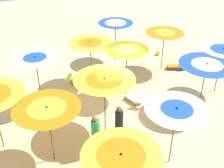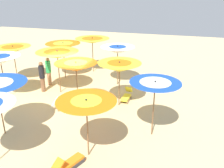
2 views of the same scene
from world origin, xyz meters
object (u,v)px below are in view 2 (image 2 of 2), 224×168
at_px(beach_umbrella_9, 13,49).
at_px(lounger_2, 70,163).
at_px(lounger_3, 3,80).
at_px(beach_umbrella_1, 86,106).
at_px(beachgoer_1, 49,71).
at_px(beach_umbrella_2, 155,87).
at_px(beachgoer_0, 42,76).
at_px(lounger_0, 126,96).
at_px(beach_umbrella_6, 0,60).
at_px(beach_umbrella_7, 57,55).
at_px(lounger_1, 64,106).
at_px(beach_umbrella_4, 76,67).
at_px(beach_umbrella_10, 63,46).
at_px(beach_umbrella_11, 92,41).
at_px(beach_umbrella_8, 118,50).
at_px(beach_umbrella_5, 119,67).

distance_m(beach_umbrella_9, lounger_2, 9.26).
height_order(lounger_2, lounger_3, lounger_2).
distance_m(beach_umbrella_1, beachgoer_1, 7.16).
height_order(beach_umbrella_2, beachgoer_0, beach_umbrella_2).
bearing_deg(lounger_0, beachgoer_1, -95.93).
height_order(beach_umbrella_1, lounger_0, beach_umbrella_1).
xyz_separation_m(beach_umbrella_6, lounger_2, (5.53, -4.04, -1.88)).
distance_m(beach_umbrella_7, lounger_1, 2.93).
relative_size(beach_umbrella_4, beach_umbrella_10, 1.07).
bearing_deg(beach_umbrella_10, beach_umbrella_1, -58.58).
distance_m(lounger_0, lounger_2, 5.51).
bearing_deg(beach_umbrella_11, beach_umbrella_7, -98.45).
bearing_deg(beach_umbrella_7, beach_umbrella_2, -27.19).
bearing_deg(lounger_1, beach_umbrella_4, -6.83).
xyz_separation_m(beach_umbrella_10, beach_umbrella_11, (1.35, 1.59, 0.08)).
xyz_separation_m(beach_umbrella_6, lounger_3, (-1.53, 1.65, -1.89)).
distance_m(beach_umbrella_2, beachgoer_1, 7.53).
bearing_deg(beach_umbrella_8, beach_umbrella_9, -169.77).
relative_size(beach_umbrella_1, beach_umbrella_2, 0.95).
xyz_separation_m(beach_umbrella_1, lounger_1, (-2.29, 2.81, -1.72)).
relative_size(beach_umbrella_6, beach_umbrella_10, 1.02).
relative_size(beach_umbrella_2, beach_umbrella_7, 0.96).
bearing_deg(beach_umbrella_6, beach_umbrella_11, 60.30).
height_order(beach_umbrella_7, lounger_2, beach_umbrella_7).
bearing_deg(beach_umbrella_9, lounger_1, -31.08).
distance_m(beach_umbrella_5, beach_umbrella_8, 2.78).
relative_size(beach_umbrella_6, lounger_2, 1.83).
bearing_deg(beach_umbrella_7, beachgoer_1, 144.73).
bearing_deg(beach_umbrella_2, beach_umbrella_10, 141.02).
relative_size(beach_umbrella_8, beachgoer_0, 1.38).
bearing_deg(lounger_2, beach_umbrella_7, 52.30).
height_order(beach_umbrella_7, beach_umbrella_8, beach_umbrella_7).
xyz_separation_m(lounger_1, lounger_2, (1.94, -3.61, -0.00)).
bearing_deg(lounger_2, lounger_1, 51.12).
distance_m(beach_umbrella_5, beach_umbrella_9, 7.12).
bearing_deg(beach_umbrella_5, beach_umbrella_2, -48.15).
xyz_separation_m(beach_umbrella_4, beachgoer_1, (-2.92, 2.52, -1.31)).
bearing_deg(beach_umbrella_5, beach_umbrella_9, 167.35).
distance_m(beach_umbrella_10, beachgoer_0, 2.67).
bearing_deg(beach_umbrella_7, beachgoer_0, -170.63).
distance_m(beach_umbrella_1, beach_umbrella_10, 8.10).
bearing_deg(beach_umbrella_11, beach_umbrella_4, -77.34).
xyz_separation_m(beach_umbrella_5, beach_umbrella_6, (-5.98, -0.75, 0.08)).
height_order(beach_umbrella_2, beach_umbrella_9, beach_umbrella_2).
relative_size(beach_umbrella_4, beach_umbrella_11, 1.04).
height_order(beach_umbrella_4, lounger_3, beach_umbrella_4).
xyz_separation_m(beach_umbrella_7, lounger_1, (1.15, -1.86, -1.95)).
bearing_deg(beachgoer_0, beach_umbrella_6, 82.94).
distance_m(beach_umbrella_5, beach_umbrella_6, 6.02).
distance_m(beach_umbrella_2, lounger_3, 10.04).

